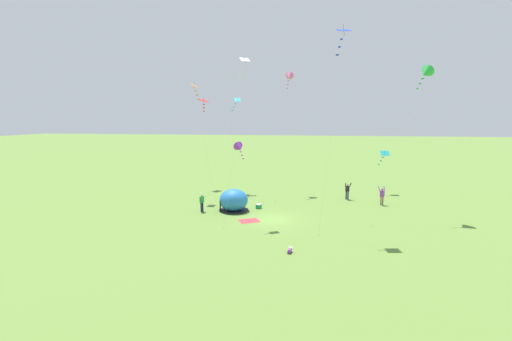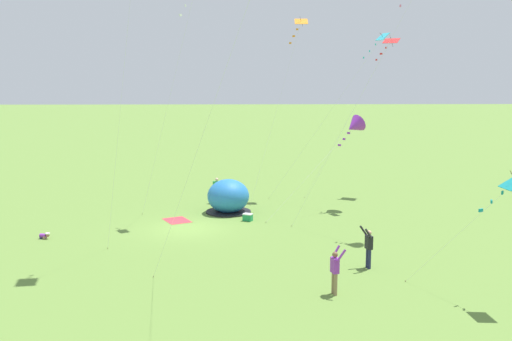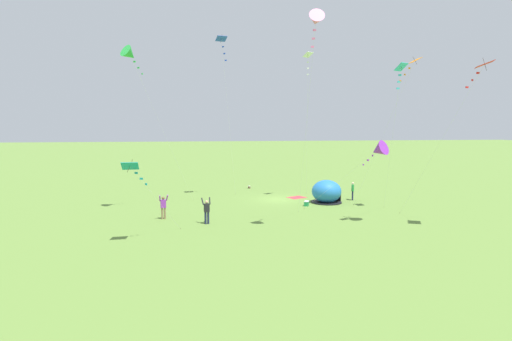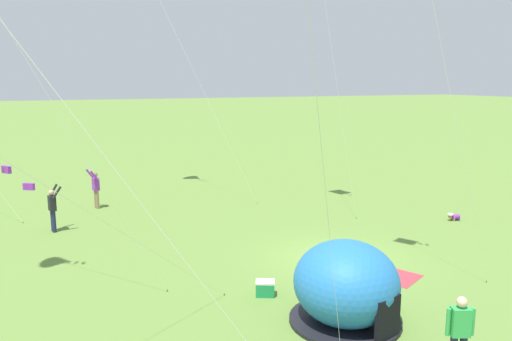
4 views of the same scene
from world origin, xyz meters
name	(u,v)px [view 2 (image 2 of 4)]	position (x,y,z in m)	size (l,w,h in m)	color
ground_plane	(186,229)	(0.00, 0.00, 0.00)	(300.00, 300.00, 0.00)	olive
popup_tent	(228,197)	(-3.96, 2.27, 1.00)	(2.81, 2.81, 2.10)	#2672BF
picnic_blanket	(177,220)	(-1.93, -0.72, 0.01)	(1.70, 1.30, 0.01)	#CC333D
cooler_box	(248,217)	(-1.73, 3.46, 0.22)	(0.56, 0.64, 0.44)	#1E8C4C
toddler_crawling	(45,235)	(1.94, -7.23, 0.18)	(0.31, 0.55, 0.32)	purple
person_flying_kite	(335,270)	(10.37, 6.71, 1.00)	(0.69, 0.57, 1.89)	#8C7251
person_arms_raised	(369,246)	(7.17, 8.70, 1.00)	(0.68, 0.55, 1.89)	#1E2347
person_watching_sky	(217,189)	(-6.82, 1.45, 0.96)	(0.37, 0.55, 1.72)	#1E2347
kite_purple	(354,126)	(-5.03, 10.22, 5.30)	(4.63, 6.60, 6.02)	silver
kite_cyan	(376,45)	(-5.70, 11.65, 10.40)	(3.14, 7.44, 11.13)	silver
kite_orange	(299,27)	(-9.12, 7.06, 11.72)	(3.71, 4.04, 12.47)	silver
kite_red	(389,45)	(-10.23, 13.54, 10.63)	(2.63, 6.94, 11.33)	silver
kite_teal	(511,186)	(11.61, 12.82, 4.50)	(3.24, 3.53, 5.07)	silver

